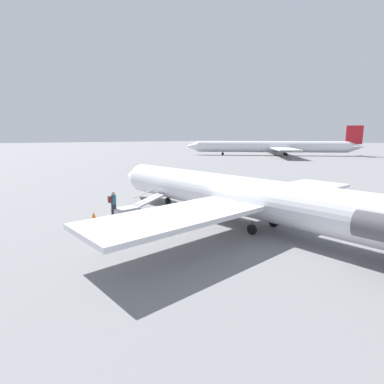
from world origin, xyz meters
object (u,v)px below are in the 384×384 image
Objects in this scene: airplane_main at (246,196)px; airplane_far_center at (274,147)px; passenger at (113,202)px; boarding_stairs at (131,209)px.

airplane_main is 0.65× the size of airplane_far_center.
airplane_main is 15.78× the size of passenger.
airplane_far_center reaches higher than airplane_main.
passenger is (0.22, 1.27, 0.64)m from boarding_stairs.
boarding_stairs is (-33.05, 67.43, -2.21)m from airplane_far_center.
airplane_far_center reaches higher than boarding_stairs.
boarding_stairs is at bearing 74.96° from airplane_far_center.
airplane_far_center is 75.13m from boarding_stairs.
boarding_stairs is at bearing 26.85° from airplane_main.
airplane_main is at bearing 81.26° from airplane_far_center.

